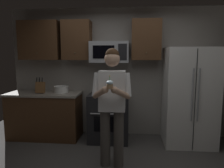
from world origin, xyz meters
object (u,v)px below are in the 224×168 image
object	(u,v)px
refrigerator	(189,97)
cupcake	(109,84)
oven_range	(109,117)
bowl_large_white	(61,89)
person	(112,101)
knife_block	(40,87)
microwave	(109,52)

from	to	relation	value
refrigerator	cupcake	size ratio (longest dim) A/B	10.35
refrigerator	cupcake	distance (m)	1.91
oven_range	cupcake	xyz separation A→B (m)	(0.15, -1.33, 0.83)
bowl_large_white	person	xyz separation A→B (m)	(1.11, -1.05, 0.00)
person	oven_range	bearing A→B (deg)	98.30
knife_block	oven_range	bearing A→B (deg)	1.24
oven_range	bowl_large_white	xyz separation A→B (m)	(-0.96, 0.05, 0.53)
person	cupcake	world-z (taller)	person
cupcake	refrigerator	bearing A→B (deg)	43.69
microwave	refrigerator	bearing A→B (deg)	-6.03
oven_range	refrigerator	size ratio (longest dim) A/B	0.52
cupcake	bowl_large_white	bearing A→B (deg)	128.74
person	cupcake	bearing A→B (deg)	-90.00
oven_range	microwave	distance (m)	1.26
refrigerator	person	size ratio (longest dim) A/B	1.02
refrigerator	knife_block	distance (m)	2.86
refrigerator	oven_range	bearing A→B (deg)	178.50
knife_block	person	size ratio (longest dim) A/B	0.18
bowl_large_white	refrigerator	bearing A→B (deg)	-2.03
refrigerator	knife_block	xyz separation A→B (m)	(-2.86, 0.01, 0.13)
refrigerator	microwave	bearing A→B (deg)	173.97
oven_range	microwave	bearing A→B (deg)	89.98
microwave	knife_block	bearing A→B (deg)	-173.75
microwave	cupcake	world-z (taller)	microwave
knife_block	bowl_large_white	xyz separation A→B (m)	(0.40, 0.08, -0.04)
knife_block	cupcake	distance (m)	2.01
bowl_large_white	person	size ratio (longest dim) A/B	0.16
oven_range	refrigerator	world-z (taller)	refrigerator
microwave	refrigerator	world-z (taller)	microwave
person	cupcake	xyz separation A→B (m)	(0.00, -0.33, 0.30)
microwave	knife_block	world-z (taller)	microwave
oven_range	microwave	size ratio (longest dim) A/B	1.26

